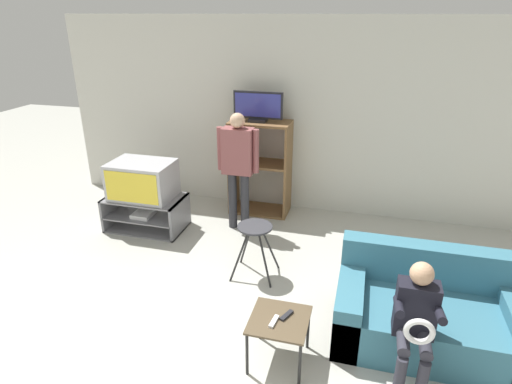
% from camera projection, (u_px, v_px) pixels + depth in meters
% --- Properties ---
extents(wall_back, '(6.40, 0.06, 2.60)m').
position_uv_depth(wall_back, '(284.00, 117.00, 5.81)').
color(wall_back, beige).
rests_on(wall_back, ground_plane).
extents(tv_stand, '(0.99, 0.58, 0.44)m').
position_uv_depth(tv_stand, '(146.00, 213.00, 5.55)').
color(tv_stand, slate).
rests_on(tv_stand, ground_plane).
extents(television_main, '(0.77, 0.56, 0.46)m').
position_uv_depth(television_main, '(142.00, 180.00, 5.39)').
color(television_main, '#B2B2B7').
rests_on(television_main, tv_stand).
extents(media_shelf, '(0.81, 0.45, 1.30)m').
position_uv_depth(media_shelf, '(260.00, 167.00, 5.86)').
color(media_shelf, brown).
rests_on(media_shelf, ground_plane).
extents(television_flat, '(0.66, 0.20, 0.39)m').
position_uv_depth(television_flat, '(258.00, 107.00, 5.54)').
color(television_flat, black).
rests_on(television_flat, media_shelf).
extents(folding_stool, '(0.46, 0.41, 0.59)m').
position_uv_depth(folding_stool, '(255.00, 235.00, 4.44)').
color(folding_stool, black).
rests_on(folding_stool, ground_plane).
extents(snack_table, '(0.46, 0.46, 0.42)m').
position_uv_depth(snack_table, '(279.00, 324.00, 3.35)').
color(snack_table, brown).
rests_on(snack_table, ground_plane).
extents(remote_control_black, '(0.09, 0.15, 0.02)m').
position_uv_depth(remote_control_black, '(287.00, 315.00, 3.35)').
color(remote_control_black, '#232328').
rests_on(remote_control_black, snack_table).
extents(remote_control_white, '(0.06, 0.15, 0.02)m').
position_uv_depth(remote_control_white, '(274.00, 321.00, 3.29)').
color(remote_control_white, silver).
rests_on(remote_control_white, snack_table).
extents(couch, '(1.53, 0.88, 0.76)m').
position_uv_depth(couch, '(428.00, 314.00, 3.63)').
color(couch, teal).
rests_on(couch, ground_plane).
extents(person_standing_adult, '(0.53, 0.20, 1.52)m').
position_uv_depth(person_standing_adult, '(238.00, 161.00, 5.28)').
color(person_standing_adult, '#2D2D33').
rests_on(person_standing_adult, ground_plane).
extents(person_seated_child, '(0.33, 0.43, 0.99)m').
position_uv_depth(person_seated_child, '(416.00, 318.00, 3.10)').
color(person_seated_child, '#2D2D38').
rests_on(person_seated_child, ground_plane).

